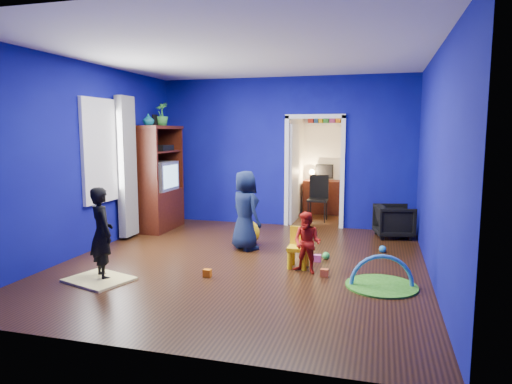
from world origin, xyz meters
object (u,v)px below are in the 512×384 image
(crt_tv, at_px, (160,176))
(hopper_ball, at_px, (247,233))
(toddler_red, at_px, (307,243))
(vase, at_px, (148,120))
(play_mat, at_px, (381,286))
(tv_armoire, at_px, (158,178))
(child_black, at_px, (102,233))
(study_desk, at_px, (323,197))
(folding_chair, at_px, (318,199))
(armchair, at_px, (394,221))
(kid_chair, at_px, (298,250))
(child_navy, at_px, (245,210))

(crt_tv, relative_size, hopper_ball, 1.66)
(toddler_red, bearing_deg, crt_tv, 164.18)
(vase, xyz_separation_m, hopper_ball, (1.98, -0.47, -1.86))
(hopper_ball, xyz_separation_m, play_mat, (2.14, -1.50, -0.20))
(tv_armoire, height_order, hopper_ball, tv_armoire)
(child_black, distance_m, study_desk, 5.81)
(tv_armoire, distance_m, hopper_ball, 2.26)
(vase, distance_m, folding_chair, 3.75)
(armchair, height_order, play_mat, armchair)
(vase, bearing_deg, kid_chair, -25.88)
(armchair, relative_size, kid_chair, 1.27)
(child_navy, relative_size, study_desk, 1.42)
(crt_tv, relative_size, study_desk, 0.80)
(vase, xyz_separation_m, study_desk, (2.82, 2.83, -1.69))
(crt_tv, height_order, play_mat, crt_tv)
(child_navy, bearing_deg, play_mat, -170.55)
(toddler_red, height_order, vase, vase)
(kid_chair, bearing_deg, armchair, 60.12)
(hopper_ball, bearing_deg, toddler_red, -45.28)
(child_navy, distance_m, study_desk, 3.65)
(vase, height_order, hopper_ball, vase)
(toddler_red, distance_m, crt_tv, 3.74)
(tv_armoire, bearing_deg, play_mat, -28.86)
(crt_tv, bearing_deg, child_black, -77.02)
(child_black, xyz_separation_m, crt_tv, (-0.66, 2.88, 0.43))
(kid_chair, relative_size, folding_chair, 0.54)
(child_navy, height_order, kid_chair, child_navy)
(armchair, relative_size, crt_tv, 0.91)
(crt_tv, height_order, study_desk, crt_tv)
(child_black, bearing_deg, crt_tv, -37.86)
(toddler_red, xyz_separation_m, crt_tv, (-3.12, 1.96, 0.61))
(tv_armoire, height_order, play_mat, tv_armoire)
(child_navy, height_order, crt_tv, crt_tv)
(crt_tv, distance_m, study_desk, 3.82)
(hopper_ball, bearing_deg, child_black, -121.24)
(child_black, distance_m, kid_chair, 2.59)
(tv_armoire, relative_size, study_desk, 2.23)
(hopper_ball, relative_size, study_desk, 0.48)
(child_black, height_order, vase, vase)
(vase, relative_size, kid_chair, 0.43)
(armchair, bearing_deg, kid_chair, 137.09)
(tv_armoire, distance_m, crt_tv, 0.06)
(armchair, height_order, folding_chair, folding_chair)
(play_mat, bearing_deg, child_black, -169.91)
(vase, xyz_separation_m, folding_chair, (2.82, 1.87, -1.61))
(armchair, relative_size, child_navy, 0.51)
(study_desk, bearing_deg, kid_chair, -87.43)
(folding_chair, bearing_deg, hopper_ball, -109.67)
(armchair, distance_m, study_desk, 2.55)
(child_navy, distance_m, tv_armoire, 2.30)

